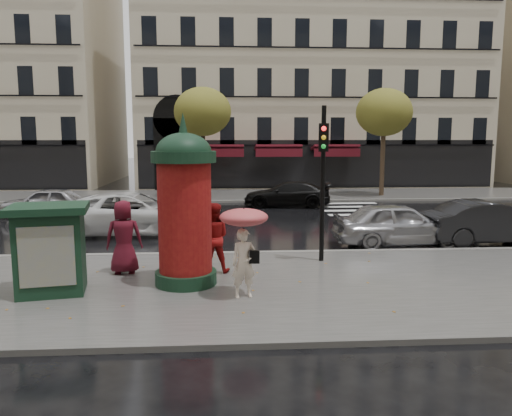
{
  "coord_description": "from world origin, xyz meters",
  "views": [
    {
      "loc": [
        -0.8,
        -12.23,
        3.67
      ],
      "look_at": [
        0.1,
        1.5,
        1.73
      ],
      "focal_mm": 35.0,
      "sensor_mm": 36.0,
      "label": 1
    }
  ],
  "objects": [
    {
      "name": "ground",
      "position": [
        0.0,
        0.0,
        0.0
      ],
      "size": [
        160.0,
        160.0,
        0.0
      ],
      "primitive_type": "plane",
      "color": "black",
      "rests_on": "ground"
    },
    {
      "name": "near_sidewalk",
      "position": [
        0.0,
        -0.5,
        0.06
      ],
      "size": [
        90.0,
        7.0,
        0.12
      ],
      "primitive_type": "cube",
      "color": "#474744",
      "rests_on": "ground"
    },
    {
      "name": "far_sidewalk",
      "position": [
        0.0,
        19.0,
        0.06
      ],
      "size": [
        90.0,
        6.0,
        0.12
      ],
      "primitive_type": "cube",
      "color": "#474744",
      "rests_on": "ground"
    },
    {
      "name": "near_kerb",
      "position": [
        0.0,
        3.0,
        0.07
      ],
      "size": [
        90.0,
        0.25,
        0.14
      ],
      "primitive_type": "cube",
      "color": "slate",
      "rests_on": "ground"
    },
    {
      "name": "far_kerb",
      "position": [
        0.0,
        16.0,
        0.07
      ],
      "size": [
        90.0,
        0.25,
        0.14
      ],
      "primitive_type": "cube",
      "color": "slate",
      "rests_on": "ground"
    },
    {
      "name": "zebra_crossing",
      "position": [
        6.0,
        9.6,
        0.01
      ],
      "size": [
        3.6,
        11.75,
        0.01
      ],
      "primitive_type": "cube",
      "color": "silver",
      "rests_on": "ground"
    },
    {
      "name": "bldg_far_corner",
      "position": [
        6.0,
        30.0,
        11.31
      ],
      "size": [
        26.0,
        14.0,
        22.9
      ],
      "color": "#B7A88C",
      "rests_on": "ground"
    },
    {
      "name": "tree_far_left",
      "position": [
        -2.0,
        18.0,
        5.17
      ],
      "size": [
        3.4,
        3.4,
        6.64
      ],
      "color": "#38281C",
      "rests_on": "ground"
    },
    {
      "name": "tree_far_right",
      "position": [
        9.0,
        18.0,
        5.17
      ],
      "size": [
        3.4,
        3.4,
        6.64
      ],
      "color": "#38281C",
      "rests_on": "ground"
    },
    {
      "name": "woman_umbrella",
      "position": [
        -0.36,
        -1.41,
        1.49
      ],
      "size": [
        1.08,
        1.08,
        2.07
      ],
      "color": "#F6E1CA",
      "rests_on": "near_sidewalk"
    },
    {
      "name": "woman_red",
      "position": [
        -1.09,
        0.77,
        1.05
      ],
      "size": [
        0.94,
        0.75,
        1.86
      ],
      "primitive_type": "imported",
      "rotation": [
        0.0,
        0.0,
        3.08
      ],
      "color": "maroon",
      "rests_on": "near_sidewalk"
    },
    {
      "name": "man_burgundy",
      "position": [
        -3.42,
        0.79,
        1.09
      ],
      "size": [
        1.01,
        0.71,
        1.94
      ],
      "primitive_type": "imported",
      "rotation": [
        0.0,
        0.0,
        3.24
      ],
      "color": "#55111E",
      "rests_on": "near_sidewalk"
    },
    {
      "name": "morris_column",
      "position": [
        -1.74,
        -0.29,
        2.1
      ],
      "size": [
        1.54,
        1.54,
        4.14
      ],
      "color": "black",
      "rests_on": "near_sidewalk"
    },
    {
      "name": "traffic_light",
      "position": [
        2.01,
        1.72,
        2.81
      ],
      "size": [
        0.31,
        0.43,
        4.44
      ],
      "color": "black",
      "rests_on": "near_sidewalk"
    },
    {
      "name": "newsstand",
      "position": [
        -4.77,
        -0.78,
        1.17
      ],
      "size": [
        1.93,
        1.72,
        2.04
      ],
      "color": "black",
      "rests_on": "near_sidewalk"
    },
    {
      "name": "car_silver",
      "position": [
        5.14,
        4.2,
        0.75
      ],
      "size": [
        4.49,
        1.97,
        1.5
      ],
      "primitive_type": "imported",
      "rotation": [
        0.0,
        0.0,
        1.62
      ],
      "color": "#A6A6AB",
      "rests_on": "ground"
    },
    {
      "name": "car_darkgrey",
      "position": [
        8.41,
        4.2,
        0.76
      ],
      "size": [
        4.67,
        1.82,
        1.51
      ],
      "primitive_type": "imported",
      "rotation": [
        0.0,
        0.0,
        1.62
      ],
      "color": "black",
      "rests_on": "ground"
    },
    {
      "name": "car_white",
      "position": [
        -4.27,
        6.81,
        0.81
      ],
      "size": [
        5.84,
        2.72,
        1.62
      ],
      "primitive_type": "imported",
      "rotation": [
        0.0,
        0.0,
        1.56
      ],
      "color": "silver",
      "rests_on": "ground"
    },
    {
      "name": "car_black",
      "position": [
        2.59,
        14.09,
        0.67
      ],
      "size": [
        4.77,
        2.34,
        1.34
      ],
      "primitive_type": "imported",
      "rotation": [
        0.0,
        0.0,
        -1.68
      ],
      "color": "black",
      "rests_on": "ground"
    },
    {
      "name": "car_far_silver",
      "position": [
        -9.06,
        11.37,
        0.69
      ],
      "size": [
        4.08,
        1.73,
        1.38
      ],
      "primitive_type": "imported",
      "rotation": [
        0.0,
        0.0,
        -1.6
      ],
      "color": "#A2A2A7",
      "rests_on": "ground"
    }
  ]
}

